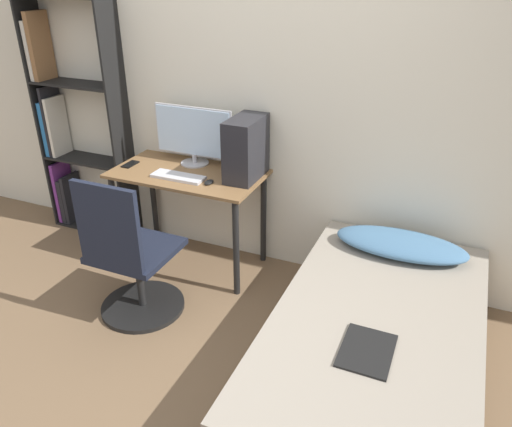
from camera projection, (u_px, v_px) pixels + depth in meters
The scene contains 13 objects.
ground_plane at pixel (159, 396), 2.67m from camera, with size 14.00×14.00×0.00m, color brown.
wall_back at pixel (270, 98), 3.37m from camera, with size 8.00×0.05×2.50m.
desk at pixel (188, 188), 3.58m from camera, with size 1.07×0.58×0.74m.
bookshelf at pixel (69, 128), 4.02m from camera, with size 0.75×0.24×1.86m.
office_chair at pixel (131, 265), 3.12m from camera, with size 0.55×0.55×0.99m.
bed at pixel (373, 350), 2.68m from camera, with size 1.07×1.93×0.43m.
pillow at pixel (401, 244), 3.13m from camera, with size 0.82×0.36×0.11m.
magazine at pixel (367, 351), 2.35m from camera, with size 0.24×0.32×0.01m.
monitor at pixel (193, 134), 3.58m from camera, with size 0.61×0.21×0.42m.
keyboard at pixel (178, 177), 3.43m from camera, with size 0.38×0.13×0.02m.
pc_tower at pixel (246, 148), 3.35m from camera, with size 0.19×0.37×0.42m.
mouse at pixel (209, 182), 3.34m from camera, with size 0.06×0.09×0.02m.
phone at pixel (130, 164), 3.65m from camera, with size 0.07×0.14×0.01m.
Camera 1 is at (1.24, -1.57, 2.08)m, focal length 35.00 mm.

